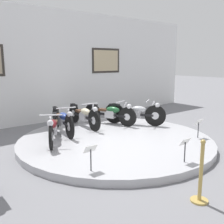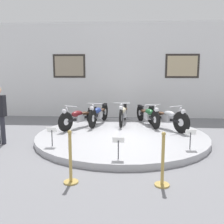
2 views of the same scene
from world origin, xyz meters
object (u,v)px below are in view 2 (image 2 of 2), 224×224
motorcycle_silver (167,117)px  stanchion_post_right_of_entry (163,168)px  motorcycle_maroon (79,117)px  stanchion_post_left_of_entry (71,165)px  info_placard_front_left (52,132)px  motorcycle_green (148,114)px  info_placard_front_centre (118,143)px  info_placard_front_right (191,135)px  motorcycle_cream (123,113)px  motorcycle_blue (99,113)px

motorcycle_silver → stanchion_post_right_of_entry: stanchion_post_right_of_entry is taller
motorcycle_maroon → stanchion_post_right_of_entry: size_ratio=1.68×
stanchion_post_left_of_entry → info_placard_front_left: bearing=116.7°
motorcycle_green → info_placard_front_centre: 3.65m
info_placard_front_right → motorcycle_green: bearing=107.7°
motorcycle_maroon → motorcycle_silver: (2.91, 0.00, 0.02)m
motorcycle_cream → motorcycle_silver: (1.46, -0.79, 0.01)m
motorcycle_cream → motorcycle_silver: motorcycle_silver is taller
motorcycle_green → info_placard_front_centre: bearing=-103.8°
motorcycle_cream → stanchion_post_left_of_entry: bearing=-100.3°
motorcycle_cream → info_placard_front_centre: 3.77m
motorcycle_cream → info_placard_front_left: 3.41m
motorcycle_silver → info_placard_front_centre: size_ratio=3.31×
info_placard_front_left → stanchion_post_left_of_entry: (0.88, -1.75, -0.19)m
motorcycle_silver → stanchion_post_left_of_entry: size_ratio=1.65×
motorcycle_green → info_placard_front_right: bearing=-72.3°
stanchion_post_left_of_entry → info_placard_front_right: bearing=34.0°
motorcycle_cream → motorcycle_green: 0.90m
info_placard_front_centre → motorcycle_maroon: bearing=116.1°
info_placard_front_centre → info_placard_front_right: same height
motorcycle_maroon → info_placard_front_centre: motorcycle_maroon is taller
motorcycle_silver → motorcycle_cream: bearing=151.5°
motorcycle_green → info_placard_front_centre: motorcycle_green is taller
motorcycle_maroon → info_placard_front_centre: size_ratio=3.37×
motorcycle_green → info_placard_front_left: 3.76m
motorcycle_blue → stanchion_post_right_of_entry: (1.72, -4.46, -0.21)m
motorcycle_maroon → stanchion_post_right_of_entry: 4.52m
info_placard_front_centre → stanchion_post_left_of_entry: stanchion_post_left_of_entry is taller
info_placard_front_right → stanchion_post_right_of_entry: bearing=-116.7°
motorcycle_silver → info_placard_front_centre: 3.31m
stanchion_post_left_of_entry → motorcycle_green: bearing=68.8°
stanchion_post_left_of_entry → stanchion_post_right_of_entry: same height
motorcycle_silver → motorcycle_maroon: bearing=-179.9°
motorcycle_maroon → motorcycle_green: 2.40m
info_placard_front_right → info_placard_front_centre: bearing=-154.3°
motorcycle_maroon → info_placard_front_right: size_ratio=3.37×
motorcycle_green → stanchion_post_left_of_entry: (-1.73, -4.46, -0.19)m
motorcycle_cream → stanchion_post_left_of_entry: stanchion_post_left_of_entry is taller
motorcycle_blue → stanchion_post_right_of_entry: bearing=-68.9°
motorcycle_maroon → motorcycle_green: motorcycle_green is taller
info_placard_front_left → stanchion_post_left_of_entry: stanchion_post_left_of_entry is taller
motorcycle_cream → motorcycle_maroon: bearing=-151.2°
info_placard_front_centre → stanchion_post_right_of_entry: bearing=-47.0°
info_placard_front_right → motorcycle_blue: bearing=133.8°
motorcycle_green → motorcycle_blue: bearing=180.0°
motorcycle_silver → stanchion_post_right_of_entry: (-0.60, -3.89, -0.22)m
motorcycle_cream → motorcycle_green: bearing=-14.0°
motorcycle_cream → stanchion_post_right_of_entry: size_ratio=1.95×
motorcycle_silver → info_placard_front_left: motorcycle_silver is taller
motorcycle_maroon → info_placard_front_right: bearing=-33.8°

